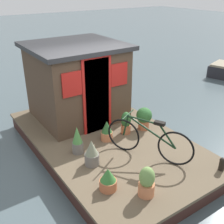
# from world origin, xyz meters

# --- Properties ---
(ground_plane) EXTENTS (60.00, 60.00, 0.00)m
(ground_plane) POSITION_xyz_m (0.00, 0.00, 0.00)
(ground_plane) COLOR #4C5B60
(houseboat_deck) EXTENTS (4.88, 2.90, 0.37)m
(houseboat_deck) POSITION_xyz_m (0.00, 0.00, 0.19)
(houseboat_deck) COLOR brown
(houseboat_deck) RESTS_ON ground_plane
(houseboat_cabin) EXTENTS (2.07, 2.17, 1.85)m
(houseboat_cabin) POSITION_xyz_m (1.32, 0.00, 1.30)
(houseboat_cabin) COLOR #4C3828
(houseboat_cabin) RESTS_ON houseboat_deck
(bicycle) EXTENTS (1.58, 0.86, 0.84)m
(bicycle) POSITION_xyz_m (-1.09, -0.25, 0.76)
(bicycle) COLOR black
(bicycle) RESTS_ON houseboat_deck
(potted_plant_lavender) EXTENTS (0.30, 0.30, 0.41)m
(potted_plant_lavender) POSITION_xyz_m (-1.43, 0.91, 0.56)
(potted_plant_lavender) COLOR #B2603D
(potted_plant_lavender) RESTS_ON houseboat_deck
(potted_plant_sage) EXTENTS (0.27, 0.27, 0.53)m
(potted_plant_sage) POSITION_xyz_m (-1.89, 0.48, 0.62)
(potted_plant_sage) COLOR #C6754C
(potted_plant_sage) RESTS_ON houseboat_deck
(potted_plant_basil) EXTENTS (0.26, 0.26, 0.46)m
(potted_plant_basil) POSITION_xyz_m (-0.09, 0.06, 0.59)
(potted_plant_basil) COLOR #C6754C
(potted_plant_basil) RESTS_ON houseboat_deck
(potted_plant_ivy) EXTENTS (0.23, 0.23, 0.53)m
(potted_plant_ivy) POSITION_xyz_m (-0.08, -0.46, 0.63)
(potted_plant_ivy) COLOR #B2603D
(potted_plant_ivy) RESTS_ON houseboat_deck
(potted_plant_thyme) EXTENTS (0.22, 0.22, 0.58)m
(potted_plant_thyme) POSITION_xyz_m (-0.18, 0.82, 0.65)
(potted_plant_thyme) COLOR slate
(potted_plant_thyme) RESTS_ON houseboat_deck
(potted_plant_succulent) EXTENTS (0.37, 0.37, 0.53)m
(potted_plant_succulent) POSITION_xyz_m (-0.15, -0.93, 0.66)
(potted_plant_succulent) COLOR #B2603D
(potted_plant_succulent) RESTS_ON houseboat_deck
(potted_plant_mint) EXTENTS (0.28, 0.28, 0.52)m
(potted_plant_mint) POSITION_xyz_m (-0.68, 0.79, 0.62)
(potted_plant_mint) COLOR slate
(potted_plant_mint) RESTS_ON houseboat_deck
(mooring_bollard) EXTENTS (0.11, 0.11, 0.26)m
(mooring_bollard) POSITION_xyz_m (-2.17, -1.10, 0.51)
(mooring_bollard) COLOR black
(mooring_bollard) RESTS_ON houseboat_deck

